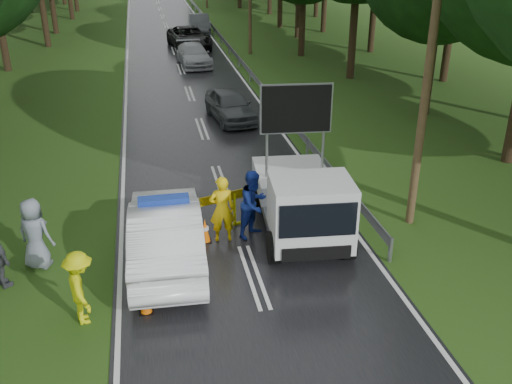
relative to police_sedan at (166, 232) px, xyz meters
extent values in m
plane|color=#2A4B15|center=(2.10, -1.17, -0.87)|extent=(160.00, 160.00, 0.00)
cube|color=black|center=(2.10, 28.83, -0.86)|extent=(7.00, 140.00, 0.02)
cylinder|color=gray|center=(5.80, -1.17, -0.52)|extent=(0.12, 0.12, 0.70)
cube|color=gray|center=(5.80, 28.83, -0.32)|extent=(0.05, 60.00, 0.30)
cylinder|color=#4F3924|center=(7.30, 0.83, 4.13)|extent=(0.24, 0.24, 10.00)
imported|color=white|center=(0.00, 0.00, 0.00)|extent=(1.98, 5.28, 1.72)
cube|color=#1938A5|center=(0.00, 0.00, 0.94)|extent=(1.30, 0.40, 0.17)
cube|color=gray|center=(3.93, 1.42, -0.29)|extent=(2.47, 4.59, 0.26)
cube|color=silver|center=(4.02, 2.47, 0.14)|extent=(2.42, 2.71, 0.58)
cube|color=silver|center=(3.77, -0.48, 0.45)|extent=(2.24, 1.86, 1.79)
cube|color=black|center=(3.70, -1.34, 0.66)|extent=(1.95, 0.21, 0.90)
cube|color=black|center=(3.99, 2.05, 2.51)|extent=(2.01, 0.29, 1.37)
cylinder|color=black|center=(2.76, -0.60, -0.42)|extent=(0.37, 0.91, 0.89)
cylinder|color=black|center=(4.75, -0.77, -0.42)|extent=(0.37, 0.91, 0.89)
cylinder|color=black|center=(3.04, 2.76, -0.42)|extent=(0.37, 0.91, 0.89)
cylinder|color=black|center=(5.04, 2.59, -0.42)|extent=(0.37, 0.91, 0.89)
cube|color=#D4D90B|center=(0.02, 0.99, -0.33)|extent=(0.08, 0.08, 1.07)
cube|color=#D4D90B|center=(0.53, 1.14, -0.33)|extent=(0.08, 0.08, 1.07)
cube|color=#D4D90B|center=(2.07, 1.62, -0.33)|extent=(0.08, 0.08, 1.07)
cube|color=#D4D90B|center=(2.59, 1.77, -0.33)|extent=(0.08, 0.08, 1.07)
cube|color=#F2CC00|center=(1.30, 1.38, 0.16)|extent=(2.69, 0.87, 0.27)
imported|color=yellow|center=(1.60, 0.83, 0.12)|extent=(0.72, 0.48, 1.97)
imported|color=#172E97|center=(2.53, 0.97, 0.13)|extent=(1.23, 1.20, 1.99)
imported|color=#D4DF0C|center=(-1.99, -2.21, 0.02)|extent=(0.95, 1.28, 1.77)
imported|color=gray|center=(-3.31, 0.40, 0.10)|extent=(1.12, 0.97, 1.93)
imported|color=#3F4347|center=(3.55, 11.90, -0.16)|extent=(2.20, 4.31, 1.40)
imported|color=#9FA0A7|center=(3.03, 23.84, -0.19)|extent=(2.19, 4.75, 1.35)
imported|color=black|center=(3.29, 29.84, -0.10)|extent=(3.24, 5.81, 1.54)
imported|color=#3C4044|center=(4.70, 36.15, -0.10)|extent=(1.82, 4.72, 1.54)
cube|color=black|center=(-0.62, -2.17, -0.85)|extent=(0.33, 0.33, 0.03)
cone|color=#FF6908|center=(-0.62, -2.17, -0.51)|extent=(0.27, 0.27, 0.67)
cube|color=black|center=(1.10, 0.83, -0.85)|extent=(0.34, 0.34, 0.03)
cone|color=#FF6908|center=(1.10, 0.83, -0.50)|extent=(0.28, 0.28, 0.70)
cube|color=black|center=(3.50, 2.40, -0.85)|extent=(0.31, 0.31, 0.03)
cone|color=#FF6908|center=(3.50, 2.40, -0.52)|extent=(0.26, 0.26, 0.65)
cube|color=black|center=(0.10, 0.99, -0.85)|extent=(0.39, 0.39, 0.03)
cone|color=#FF6908|center=(0.10, 0.99, -0.44)|extent=(0.32, 0.32, 0.80)
cube|color=black|center=(4.88, 3.33, -0.85)|extent=(0.30, 0.30, 0.03)
cone|color=#FF6908|center=(4.88, 3.33, -0.54)|extent=(0.25, 0.25, 0.62)
camera|label=1|loc=(-0.23, -13.26, 7.22)|focal=40.00mm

